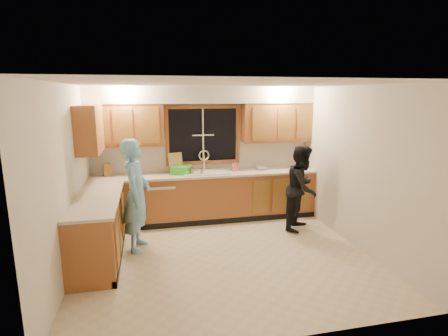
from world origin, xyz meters
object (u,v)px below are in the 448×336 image
at_px(stove, 93,245).
at_px(dish_crate, 181,170).
at_px(man, 136,195).
at_px(woman, 302,188).
at_px(bowl, 261,168).
at_px(knife_block, 107,170).
at_px(soap_bottle, 235,165).
at_px(dishwasher, 161,202).
at_px(sink, 206,176).

relative_size(stove, dish_crate, 2.74).
relative_size(man, dish_crate, 5.26).
xyz_separation_m(woman, bowl, (-0.47, 0.89, 0.20)).
xyz_separation_m(stove, knife_block, (0.02, 1.94, 0.59)).
bearing_deg(soap_bottle, woman, -41.62).
bearing_deg(dish_crate, woman, -22.18).
distance_m(man, bowl, 2.62).
distance_m(man, knife_block, 1.30).
bearing_deg(dishwasher, soap_bottle, 3.47).
relative_size(dishwasher, man, 0.48).
bearing_deg(sink, woman, -27.37).
relative_size(stove, knife_block, 3.91).
relative_size(man, bowl, 7.16).
height_order(dishwasher, man, man).
bearing_deg(dishwasher, knife_block, 172.17).
relative_size(knife_block, bowl, 0.95).
bearing_deg(sink, bowl, 3.65).
bearing_deg(man, dish_crate, -27.64).
height_order(sink, soap_bottle, sink).
distance_m(sink, man, 1.64).
xyz_separation_m(dishwasher, man, (-0.40, -1.04, 0.45)).
relative_size(dishwasher, woman, 0.54).
relative_size(sink, dishwasher, 1.05).
height_order(man, knife_block, man).
bearing_deg(bowl, man, -154.45).
bearing_deg(man, bowl, -55.58).
bearing_deg(man, stove, 153.15).
distance_m(sink, dishwasher, 0.96).
height_order(sink, dishwasher, sink).
height_order(stove, woman, woman).
height_order(sink, woman, woman).
distance_m(dishwasher, bowl, 2.04).
bearing_deg(dish_crate, knife_block, 175.63).
bearing_deg(stove, dish_crate, 53.82).
height_order(man, woman, man).
distance_m(stove, bowl, 3.51).
xyz_separation_m(sink, knife_block, (-1.78, 0.11, 0.17)).
xyz_separation_m(knife_block, soap_bottle, (2.36, -0.04, -0.01)).
bearing_deg(bowl, dishwasher, -177.51).
bearing_deg(woman, sink, 104.64).
bearing_deg(dish_crate, soap_bottle, 3.30).
distance_m(dishwasher, woman, 2.58).
xyz_separation_m(dishwasher, bowl, (1.96, 0.09, 0.54)).
xyz_separation_m(woman, soap_bottle, (-1.00, 0.89, 0.27)).
bearing_deg(woman, dishwasher, 113.73).
height_order(sink, knife_block, sink).
bearing_deg(woman, dish_crate, 109.84).
distance_m(sink, woman, 1.78).
bearing_deg(soap_bottle, dish_crate, -176.70).
bearing_deg(sink, soap_bottle, 7.08).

